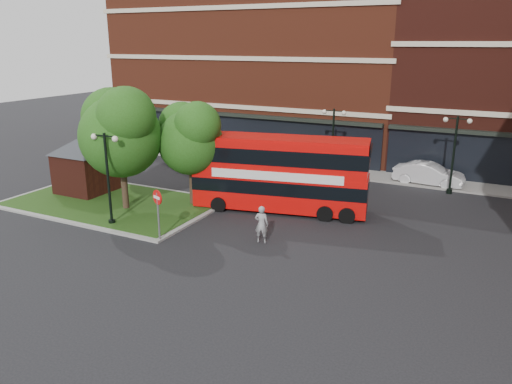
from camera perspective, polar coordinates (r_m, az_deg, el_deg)
The scene contains 15 objects.
ground at distance 24.56m, azimuth -6.85°, elevation -5.96°, with size 120.00×120.00×0.00m, color black.
pavement_far at distance 38.64m, azimuth 6.70°, elevation 2.66°, with size 44.00×3.00×0.12m, color slate.
terrace_far_left at distance 47.57m, azimuth 0.91°, elevation 13.90°, with size 26.00×12.00×14.00m, color maroon.
traffic_island at distance 31.47m, azimuth -16.07°, elevation -1.20°, with size 12.60×7.60×0.15m.
kiosk at distance 33.63m, azimuth -19.03°, elevation 3.66°, with size 6.51×6.51×3.60m.
tree_island_west at distance 29.14m, azimuth -15.33°, elevation 7.04°, with size 5.40×4.71×7.21m.
tree_island_east at distance 29.32m, azimuth -7.56°, elevation 6.45°, with size 4.46×3.90×6.29m.
lamp_island at distance 27.11m, azimuth -16.59°, elevation 1.96°, with size 1.72×0.36×5.00m.
lamp_far_left at distance 35.56m, azimuth 8.77°, elevation 5.91°, with size 1.72×0.36×5.00m.
lamp_far_right at distance 34.02m, azimuth 21.69°, elevation 4.41°, with size 1.72×0.36×5.00m.
bus at distance 28.47m, azimuth 2.79°, elevation 2.64°, with size 10.17×4.21×3.79m.
woman at distance 24.30m, azimuth 0.64°, elevation -3.71°, with size 0.68×0.45×1.87m, color gray.
car_silver at distance 38.72m, azimuth -1.42°, elevation 3.87°, with size 1.79×4.46×1.52m, color #BABCC2.
car_white at distance 36.09m, azimuth 19.12°, elevation 1.96°, with size 1.61×4.63×1.52m, color white.
no_entry_sign at distance 24.52m, azimuth -11.16°, elevation -1.48°, with size 0.70×0.32×2.65m.
Camera 1 is at (12.70, -18.75, 9.49)m, focal length 35.00 mm.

